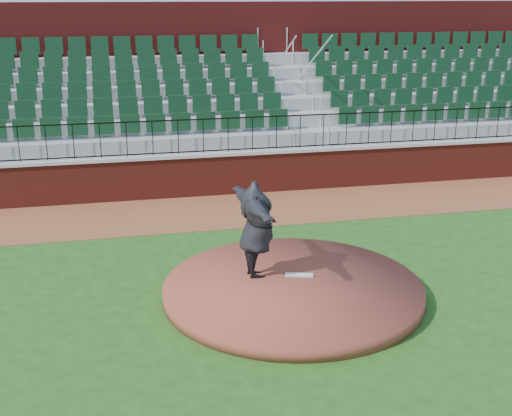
% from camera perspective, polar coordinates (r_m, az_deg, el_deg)
% --- Properties ---
extents(ground, '(90.00, 90.00, 0.00)m').
position_cam_1_polar(ground, '(13.69, 1.36, -7.09)').
color(ground, '#1F4C15').
rests_on(ground, ground).
extents(warning_track, '(34.00, 3.20, 0.01)m').
position_cam_1_polar(warning_track, '(18.61, -2.59, -0.16)').
color(warning_track, brown).
rests_on(warning_track, ground).
extents(field_wall, '(34.00, 0.35, 1.20)m').
position_cam_1_polar(field_wall, '(19.95, -3.41, 2.86)').
color(field_wall, maroon).
rests_on(field_wall, ground).
extents(wall_cap, '(34.00, 0.45, 0.10)m').
position_cam_1_polar(wall_cap, '(19.79, -3.45, 4.67)').
color(wall_cap, '#B7B7B7').
rests_on(wall_cap, field_wall).
extents(wall_railing, '(34.00, 0.05, 1.00)m').
position_cam_1_polar(wall_railing, '(19.67, -3.48, 6.23)').
color(wall_railing, black).
rests_on(wall_railing, wall_cap).
extents(seating_stands, '(34.00, 5.10, 4.60)m').
position_cam_1_polar(seating_stands, '(22.24, -4.63, 8.88)').
color(seating_stands, gray).
rests_on(seating_stands, ground).
extents(concourse_wall, '(34.00, 0.50, 5.50)m').
position_cam_1_polar(concourse_wall, '(24.92, -5.57, 10.89)').
color(concourse_wall, maroon).
rests_on(concourse_wall, ground).
extents(pitchers_mound, '(5.21, 5.21, 0.25)m').
position_cam_1_polar(pitchers_mound, '(13.45, 3.18, -7.00)').
color(pitchers_mound, brown).
rests_on(pitchers_mound, ground).
extents(pitching_rubber, '(0.59, 0.31, 0.04)m').
position_cam_1_polar(pitching_rubber, '(13.76, 3.73, -5.76)').
color(pitching_rubber, silver).
rests_on(pitching_rubber, pitchers_mound).
extents(pitcher, '(0.87, 2.54, 2.03)m').
position_cam_1_polar(pitcher, '(13.37, 0.02, -1.84)').
color(pitcher, black).
rests_on(pitcher, pitchers_mound).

